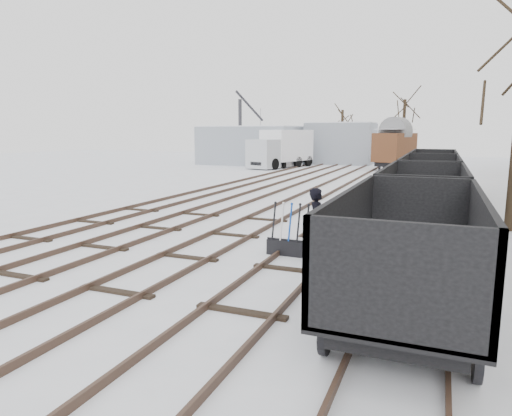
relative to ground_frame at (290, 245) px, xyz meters
The scene contains 16 objects.
ground 2.95m from the ground_frame, 150.90° to the right, with size 120.00×120.00×0.00m, color white.
tracks 12.52m from the ground_frame, 101.82° to the left, with size 13.90×52.00×0.16m.
shed_left 37.96m from the ground_frame, 114.23° to the left, with size 10.00×8.00×4.10m.
shed_right 39.18m from the ground_frame, 99.66° to the left, with size 7.00×6.00×4.50m.
ground_frame is the anchor object (origin of this frame).
worker 1.03m from the ground_frame, ahead, with size 0.71×0.47×1.96m, color black.
freight_wagon_a 4.97m from the ground_frame, 45.75° to the right, with size 2.38×5.94×2.43m.
freight_wagon_b 4.53m from the ground_frame, 39.88° to the left, with size 2.38×5.94×2.43m.
freight_wagon_c 9.91m from the ground_frame, 69.66° to the left, with size 2.38×5.94×2.43m.
freight_wagon_d 16.06m from the ground_frame, 77.63° to the left, with size 2.38×5.94×2.43m.
box_van_wagon 31.26m from the ground_frame, 90.31° to the left, with size 3.86×5.41×3.72m.
lorry 32.33m from the ground_frame, 109.43° to the left, with size 4.18×8.43×3.66m.
panel_van 32.52m from the ground_frame, 109.68° to the left, with size 3.59×4.81×1.95m.
crane 38.12m from the ground_frame, 116.14° to the left, with size 2.00×4.69×7.86m.
tree_far_left 40.41m from the ground_frame, 99.67° to the left, with size 0.30×0.30×5.90m, color black.
tree_far_right 37.22m from the ground_frame, 89.91° to the left, with size 0.30×0.30×6.71m, color black.
Camera 1 is at (6.45, -10.71, 3.50)m, focal length 32.00 mm.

